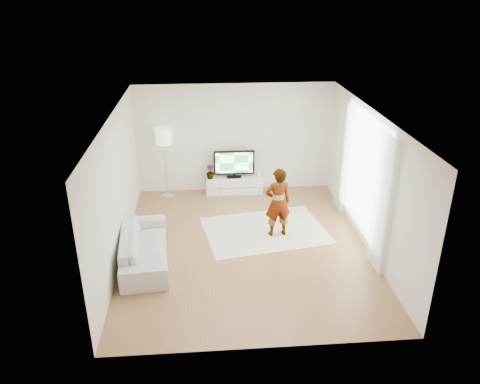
{
  "coord_description": "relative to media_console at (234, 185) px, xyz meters",
  "views": [
    {
      "loc": [
        -0.79,
        -8.42,
        5.04
      ],
      "look_at": [
        -0.08,
        0.4,
        1.06
      ],
      "focal_mm": 35.0,
      "sensor_mm": 36.0,
      "label": 1
    }
  ],
  "objects": [
    {
      "name": "curtain_near",
      "position": [
        2.43,
        -3.76,
        1.14
      ],
      "size": [
        0.04,
        0.7,
        2.6
      ],
      "primitive_type": "cube",
      "color": "white",
      "rests_on": "floor"
    },
    {
      "name": "television",
      "position": [
        0.0,
        0.03,
        0.6
      ],
      "size": [
        1.05,
        0.21,
        0.73
      ],
      "color": "black",
      "rests_on": "media_console"
    },
    {
      "name": "window",
      "position": [
        2.51,
        -2.46,
        1.24
      ],
      "size": [
        0.01,
        2.6,
        2.5
      ],
      "primitive_type": "cube",
      "color": "white",
      "rests_on": "wall_right"
    },
    {
      "name": "floor_lamp",
      "position": [
        -1.73,
        -0.12,
        1.33
      ],
      "size": [
        0.4,
        0.4,
        1.81
      ],
      "color": "silver",
      "rests_on": "floor"
    },
    {
      "name": "media_console",
      "position": [
        0.0,
        0.0,
        0.0
      ],
      "size": [
        1.46,
        0.42,
        0.41
      ],
      "color": "white",
      "rests_on": "floor"
    },
    {
      "name": "sofa",
      "position": [
        -1.99,
        -3.17,
        0.12
      ],
      "size": [
        1.06,
        2.28,
        0.65
      ],
      "primitive_type": "imported",
      "rotation": [
        0.0,
        0.0,
        1.66
      ],
      "color": "silver",
      "rests_on": "floor"
    },
    {
      "name": "curtain_far",
      "position": [
        2.43,
        -1.16,
        1.14
      ],
      "size": [
        0.04,
        0.7,
        2.6
      ],
      "primitive_type": "cube",
      "color": "white",
      "rests_on": "floor"
    },
    {
      "name": "wall_left",
      "position": [
        -2.47,
        -2.76,
        1.19
      ],
      "size": [
        0.02,
        6.0,
        2.8
      ],
      "primitive_type": "cube",
      "color": "silver",
      "rests_on": "floor"
    },
    {
      "name": "ceiling",
      "position": [
        0.03,
        -2.76,
        2.59
      ],
      "size": [
        6.0,
        6.0,
        0.0
      ],
      "primitive_type": "plane",
      "color": "white",
      "rests_on": "wall_back"
    },
    {
      "name": "player",
      "position": [
        0.76,
        -2.34,
        0.58
      ],
      "size": [
        0.6,
        0.43,
        1.54
      ],
      "primitive_type": "imported",
      "rotation": [
        0.0,
        0.0,
        3.26
      ],
      "color": "#334772",
      "rests_on": "rug"
    },
    {
      "name": "wall_front",
      "position": [
        0.03,
        -5.76,
        1.19
      ],
      "size": [
        5.0,
        0.02,
        2.8
      ],
      "primitive_type": "cube",
      "color": "silver",
      "rests_on": "floor"
    },
    {
      "name": "rug",
      "position": [
        0.53,
        -2.14,
        -0.2
      ],
      "size": [
        2.9,
        2.31,
        0.01
      ],
      "primitive_type": "cube",
      "rotation": [
        0.0,
        0.0,
        0.17
      ],
      "color": "beige",
      "rests_on": "floor"
    },
    {
      "name": "potted_plant",
      "position": [
        -0.62,
        0.0,
        0.39
      ],
      "size": [
        0.26,
        0.26,
        0.36
      ],
      "primitive_type": "imported",
      "rotation": [
        0.0,
        0.0,
        0.36
      ],
      "color": "#3F7238",
      "rests_on": "media_console"
    },
    {
      "name": "wall_back",
      "position": [
        0.03,
        0.24,
        1.19
      ],
      "size": [
        5.0,
        0.02,
        2.8
      ],
      "primitive_type": "cube",
      "color": "silver",
      "rests_on": "floor"
    },
    {
      "name": "wall_right",
      "position": [
        2.53,
        -2.76,
        1.19
      ],
      "size": [
        0.02,
        6.0,
        2.8
      ],
      "primitive_type": "cube",
      "color": "silver",
      "rests_on": "floor"
    },
    {
      "name": "floor",
      "position": [
        0.03,
        -2.76,
        -0.21
      ],
      "size": [
        6.0,
        6.0,
        0.0
      ],
      "primitive_type": "plane",
      "color": "#B07D4F",
      "rests_on": "ground"
    },
    {
      "name": "game_console",
      "position": [
        0.64,
        -0.0,
        0.32
      ],
      "size": [
        0.06,
        0.17,
        0.23
      ],
      "rotation": [
        0.0,
        0.0,
        -0.05
      ],
      "color": "white",
      "rests_on": "media_console"
    }
  ]
}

